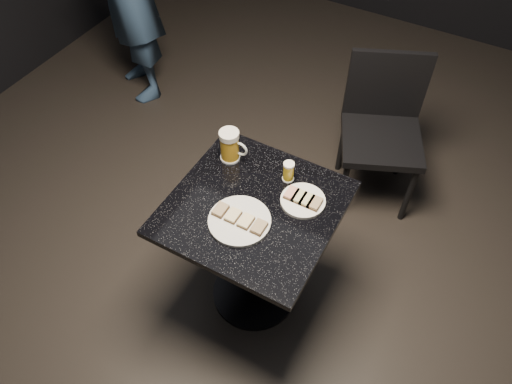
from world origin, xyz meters
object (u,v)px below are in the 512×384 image
(beer_tumbler, at_px, (289,171))
(chair, at_px, (382,124))
(beer_mug, at_px, (230,146))
(plate_large, at_px, (240,221))
(plate_small, at_px, (303,201))
(table, at_px, (254,239))

(beer_tumbler, height_order, chair, chair)
(beer_mug, xyz_separation_m, chair, (0.48, 0.85, -0.33))
(plate_large, relative_size, chair, 0.29)
(plate_large, height_order, plate_small, same)
(table, xyz_separation_m, beer_tumbler, (0.06, 0.21, 0.29))
(plate_small, relative_size, table, 0.26)
(plate_large, height_order, chair, chair)
(table, bearing_deg, beer_mug, 139.73)
(beer_mug, distance_m, chair, 1.02)
(table, height_order, beer_mug, beer_mug)
(plate_large, xyz_separation_m, table, (0.01, 0.10, -0.25))
(beer_mug, bearing_deg, beer_tumbler, 2.49)
(plate_large, xyz_separation_m, beer_mug, (-0.22, 0.30, 0.07))
(beer_tumbler, bearing_deg, chair, 77.28)
(table, distance_m, chair, 1.07)
(plate_small, bearing_deg, chair, 85.38)
(plate_small, xyz_separation_m, beer_tumbler, (-0.11, 0.09, 0.04))
(table, bearing_deg, plate_large, -95.52)
(plate_small, height_order, table, plate_small)
(beer_tumbler, bearing_deg, beer_mug, -177.51)
(plate_small, xyz_separation_m, table, (-0.17, -0.12, -0.25))
(table, relative_size, chair, 0.84)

